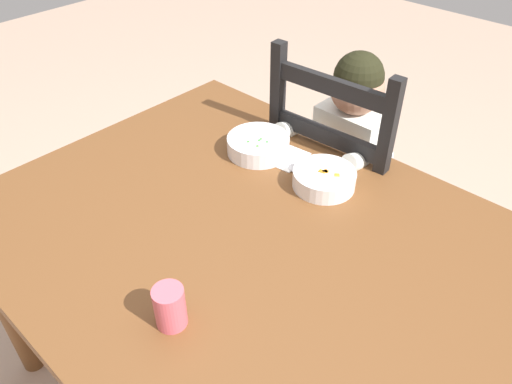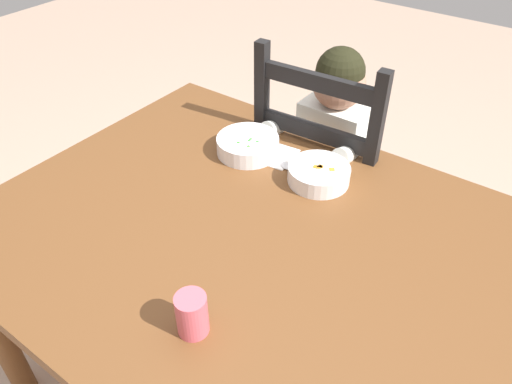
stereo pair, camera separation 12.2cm
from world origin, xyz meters
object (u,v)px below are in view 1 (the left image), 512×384
(bowl_of_peas, at_px, (258,145))
(bowl_of_carrots, at_px, (324,178))
(dining_chair, at_px, (341,187))
(drinking_cup, at_px, (170,307))
(spoon, at_px, (297,172))
(dining_table, at_px, (248,255))
(child_figure, at_px, (345,148))

(bowl_of_peas, bearing_deg, bowl_of_carrots, 0.01)
(dining_chair, bearing_deg, drinking_cup, -79.02)
(dining_chair, distance_m, bowl_of_peas, 0.42)
(dining_chair, xyz_separation_m, bowl_of_carrots, (0.12, -0.30, 0.26))
(bowl_of_carrots, relative_size, drinking_cup, 1.80)
(dining_chair, height_order, drinking_cup, dining_chair)
(bowl_of_carrots, xyz_separation_m, spoon, (-0.09, -0.00, -0.02))
(dining_table, xyz_separation_m, drinking_cup, (0.08, -0.30, 0.13))
(dining_table, relative_size, bowl_of_carrots, 7.86)
(dining_chair, distance_m, bowl_of_carrots, 0.41)
(bowl_of_carrots, bearing_deg, bowl_of_peas, -179.99)
(bowl_of_peas, bearing_deg, spoon, -1.65)
(dining_table, distance_m, dining_chair, 0.60)
(child_figure, distance_m, bowl_of_carrots, 0.33)
(dining_chair, height_order, bowl_of_peas, dining_chair)
(dining_chair, xyz_separation_m, child_figure, (-0.00, -0.00, 0.17))
(bowl_of_carrots, distance_m, drinking_cup, 0.58)
(dining_table, height_order, dining_chair, dining_chair)
(bowl_of_carrots, bearing_deg, dining_chair, 112.10)
(dining_table, xyz_separation_m, bowl_of_peas, (-0.22, 0.28, 0.11))
(spoon, distance_m, drinking_cup, 0.60)
(bowl_of_peas, bearing_deg, drinking_cup, -62.94)
(bowl_of_peas, height_order, spoon, bowl_of_peas)
(bowl_of_carrots, relative_size, spoon, 1.30)
(spoon, bearing_deg, dining_chair, 95.30)
(bowl_of_carrots, bearing_deg, drinking_cup, -85.09)
(drinking_cup, bearing_deg, bowl_of_peas, 117.06)
(dining_table, height_order, bowl_of_peas, bowl_of_peas)
(spoon, relative_size, drinking_cup, 1.39)
(dining_chair, bearing_deg, bowl_of_carrots, -67.90)
(child_figure, height_order, drinking_cup, child_figure)
(spoon, xyz_separation_m, drinking_cup, (0.14, -0.58, 0.04))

